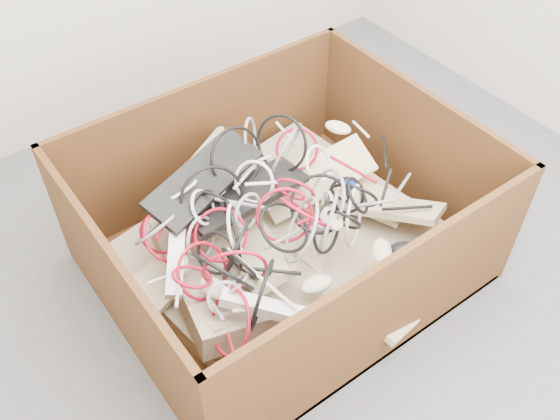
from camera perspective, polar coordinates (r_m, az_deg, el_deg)
ground at (r=2.44m, az=4.71°, el=-6.86°), size 3.00×3.00×0.00m
cardboard_box at (r=2.38m, az=-0.09°, el=-3.16°), size 1.33×1.11×0.60m
keyboard_pile at (r=2.28m, az=-0.21°, el=-0.95°), size 1.14×1.07×0.40m
mice_scatter at (r=2.15m, az=1.67°, el=-1.94°), size 0.99×0.72×0.18m
power_strip_left at (r=2.10m, az=-9.53°, el=-4.18°), size 0.21×0.27×0.12m
power_strip_right at (r=1.95m, az=-1.61°, el=-8.88°), size 0.23×0.23×0.09m
vga_plug at (r=2.31m, az=6.41°, el=2.40°), size 0.06×0.06×0.03m
cable_tangle at (r=2.12m, az=-1.91°, el=-0.76°), size 1.13×0.90×0.41m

